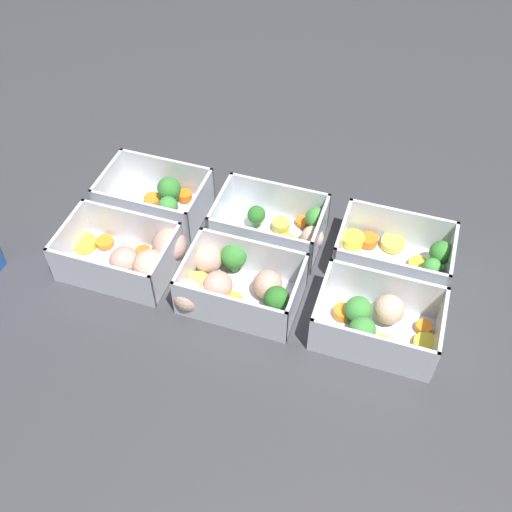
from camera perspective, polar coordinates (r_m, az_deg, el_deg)
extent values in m
plane|color=#38383D|center=(0.91, 0.00, -0.99)|extent=(4.00, 4.00, 0.00)
cube|color=silver|center=(0.93, 12.69, -0.86)|extent=(0.16, 0.11, 0.00)
cube|color=silver|center=(0.94, 13.55, 2.72)|extent=(0.16, 0.01, 0.07)
cube|color=silver|center=(0.87, 12.45, -2.01)|extent=(0.16, 0.01, 0.07)
cube|color=silver|center=(0.91, 17.91, -0.73)|extent=(0.01, 0.11, 0.07)
cube|color=silver|center=(0.91, 8.13, 1.62)|extent=(0.01, 0.11, 0.07)
cylinder|color=#DBC647|center=(0.90, 11.43, -1.89)|extent=(0.06, 0.06, 0.01)
cylinder|color=orange|center=(0.94, 10.68, 1.47)|extent=(0.03, 0.03, 0.01)
cylinder|color=#519448|center=(0.90, 16.44, -3.29)|extent=(0.01, 0.01, 0.02)
sphere|color=#42933D|center=(0.88, 16.71, -2.48)|extent=(0.03, 0.03, 0.03)
cylinder|color=#49883F|center=(0.94, 16.93, -0.57)|extent=(0.01, 0.01, 0.02)
sphere|color=#388433|center=(0.92, 17.23, 0.33)|extent=(0.03, 0.03, 0.03)
cylinder|color=yellow|center=(0.94, 9.23, 1.53)|extent=(0.04, 0.04, 0.01)
cylinder|color=yellow|center=(0.93, 15.20, -0.83)|extent=(0.04, 0.04, 0.01)
cylinder|color=#DBC647|center=(0.95, 12.86, 1.21)|extent=(0.05, 0.05, 0.01)
cylinder|color=#519448|center=(0.92, 16.17, -1.75)|extent=(0.01, 0.01, 0.01)
sphere|color=#42933D|center=(0.91, 16.40, -1.04)|extent=(0.03, 0.03, 0.03)
cube|color=silver|center=(0.95, 1.22, 1.90)|extent=(0.16, 0.11, 0.00)
cube|color=silver|center=(0.96, 2.20, 5.37)|extent=(0.16, 0.01, 0.07)
cube|color=silver|center=(0.89, 0.23, 0.95)|extent=(0.16, 0.01, 0.07)
cube|color=silver|center=(0.91, 6.04, 2.12)|extent=(0.01, 0.11, 0.07)
cube|color=silver|center=(0.94, -3.38, 4.32)|extent=(0.01, 0.11, 0.07)
cylinder|color=yellow|center=(0.93, 2.96, 1.28)|extent=(0.03, 0.03, 0.01)
cylinder|color=#407A37|center=(0.96, 0.04, 3.19)|extent=(0.01, 0.01, 0.01)
sphere|color=#2D7228|center=(0.94, 0.04, 3.96)|extent=(0.03, 0.03, 0.03)
cylinder|color=orange|center=(0.96, 4.47, 3.29)|extent=(0.03, 0.03, 0.01)
cylinder|color=#DBC647|center=(0.95, 2.39, 2.93)|extent=(0.04, 0.04, 0.02)
cylinder|color=#519448|center=(0.95, 5.66, 2.71)|extent=(0.01, 0.01, 0.02)
sphere|color=#42933D|center=(0.94, 5.75, 3.62)|extent=(0.03, 0.03, 0.03)
sphere|color=beige|center=(0.92, 5.38, 1.78)|extent=(0.05, 0.05, 0.04)
cube|color=silver|center=(1.00, -9.42, 4.38)|extent=(0.16, 0.11, 0.00)
cube|color=silver|center=(1.02, -8.40, 7.65)|extent=(0.16, 0.01, 0.07)
cube|color=silver|center=(0.95, -10.98, 3.63)|extent=(0.16, 0.01, 0.07)
cube|color=silver|center=(0.95, -5.32, 4.75)|extent=(0.01, 0.11, 0.07)
cube|color=silver|center=(1.02, -13.74, 6.58)|extent=(0.01, 0.11, 0.07)
cylinder|color=orange|center=(1.01, -6.82, 5.72)|extent=(0.03, 0.03, 0.01)
cylinder|color=#DBC647|center=(0.98, -12.50, 3.43)|extent=(0.04, 0.04, 0.02)
cylinder|color=#49883F|center=(1.00, -8.14, 5.38)|extent=(0.01, 0.01, 0.02)
sphere|color=#388433|center=(0.99, -8.29, 6.37)|extent=(0.04, 0.04, 0.04)
cylinder|color=orange|center=(1.01, -9.83, 5.25)|extent=(0.04, 0.04, 0.01)
cylinder|color=#519448|center=(0.98, -8.25, 3.95)|extent=(0.01, 0.01, 0.01)
sphere|color=#42933D|center=(0.97, -8.37, 4.74)|extent=(0.03, 0.03, 0.03)
cylinder|color=orange|center=(0.97, -6.03, 3.79)|extent=(0.04, 0.04, 0.01)
cube|color=silver|center=(0.85, 11.23, -7.14)|extent=(0.16, 0.11, 0.00)
cube|color=silver|center=(0.86, 12.19, -3.12)|extent=(0.16, 0.01, 0.07)
cube|color=silver|center=(0.79, 10.85, -8.87)|extent=(0.16, 0.01, 0.07)
cube|color=silver|center=(0.83, 16.97, -7.15)|extent=(0.01, 0.11, 0.07)
cube|color=silver|center=(0.83, 6.15, -4.56)|extent=(0.01, 0.11, 0.07)
cylinder|color=orange|center=(0.85, 8.24, -5.33)|extent=(0.03, 0.03, 0.01)
cylinder|color=yellow|center=(0.83, 11.74, -8.52)|extent=(0.04, 0.04, 0.01)
cylinder|color=#DBC647|center=(0.82, 13.81, -9.60)|extent=(0.03, 0.03, 0.01)
sphere|color=beige|center=(0.85, 12.55, -4.99)|extent=(0.06, 0.06, 0.04)
cylinder|color=yellow|center=(0.84, 15.91, -8.10)|extent=(0.05, 0.05, 0.01)
cylinder|color=#519448|center=(0.83, 9.92, -7.65)|extent=(0.01, 0.01, 0.01)
sphere|color=#42933D|center=(0.81, 10.10, -6.89)|extent=(0.04, 0.04, 0.04)
cylinder|color=#519448|center=(0.85, 9.55, -5.81)|extent=(0.01, 0.01, 0.01)
sphere|color=#42933D|center=(0.83, 9.71, -5.02)|extent=(0.04, 0.04, 0.04)
cylinder|color=orange|center=(0.86, 15.69, -6.56)|extent=(0.03, 0.03, 0.01)
cube|color=silver|center=(0.87, -1.33, -3.96)|extent=(0.16, 0.11, 0.00)
cube|color=silver|center=(0.88, -0.23, -0.09)|extent=(0.16, 0.01, 0.07)
cube|color=silver|center=(0.81, -2.60, -5.41)|extent=(0.16, 0.01, 0.07)
cube|color=silver|center=(0.83, 3.85, -3.99)|extent=(0.01, 0.11, 0.07)
cube|color=silver|center=(0.86, -6.37, -1.35)|extent=(0.01, 0.11, 0.07)
cylinder|color=#49883F|center=(0.89, -2.10, -0.93)|extent=(0.01, 0.01, 0.01)
sphere|color=#388433|center=(0.88, -2.13, -0.03)|extent=(0.04, 0.04, 0.04)
cylinder|color=orange|center=(0.85, -4.76, -4.46)|extent=(0.03, 0.03, 0.02)
cylinder|color=yellow|center=(0.85, -2.33, -4.54)|extent=(0.05, 0.05, 0.01)
cylinder|color=#DBC647|center=(0.87, -5.51, -2.70)|extent=(0.05, 0.05, 0.02)
sphere|color=#D19E8C|center=(0.85, 1.12, -2.72)|extent=(0.05, 0.05, 0.04)
sphere|color=#D19E8C|center=(0.85, -3.65, -2.80)|extent=(0.06, 0.06, 0.04)
sphere|color=#D19E8C|center=(0.89, -4.63, -0.26)|extent=(0.06, 0.06, 0.04)
sphere|color=beige|center=(0.84, -6.38, -3.66)|extent=(0.07, 0.07, 0.05)
cylinder|color=#407A37|center=(0.85, 1.96, -4.86)|extent=(0.01, 0.01, 0.01)
sphere|color=#2D7228|center=(0.83, 1.99, -4.07)|extent=(0.04, 0.04, 0.04)
cube|color=silver|center=(0.93, -12.70, -0.91)|extent=(0.16, 0.11, 0.00)
cube|color=silver|center=(0.94, -11.57, 2.69)|extent=(0.16, 0.01, 0.07)
cube|color=silver|center=(0.88, -14.58, -2.05)|extent=(0.16, 0.01, 0.07)
cube|color=silver|center=(0.88, -8.44, -0.81)|extent=(0.01, 0.11, 0.07)
cube|color=silver|center=(0.94, -17.30, 1.52)|extent=(0.01, 0.11, 0.07)
cylinder|color=yellow|center=(0.96, -16.02, 1.18)|extent=(0.05, 0.05, 0.01)
sphere|color=#D19E8C|center=(0.90, -12.42, -0.46)|extent=(0.05, 0.05, 0.04)
cylinder|color=orange|center=(0.96, -14.19, 1.29)|extent=(0.04, 0.04, 0.01)
sphere|color=#D19E8C|center=(0.91, -8.23, 1.04)|extent=(0.07, 0.07, 0.05)
sphere|color=beige|center=(0.88, -10.05, -0.98)|extent=(0.06, 0.06, 0.05)
cylinder|color=orange|center=(0.93, -10.69, 0.34)|extent=(0.03, 0.03, 0.01)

